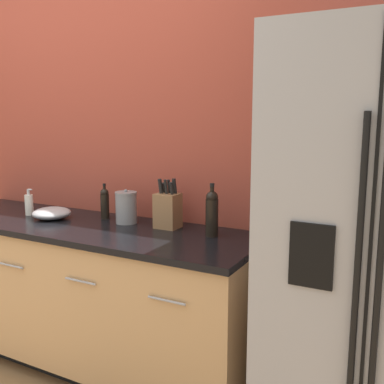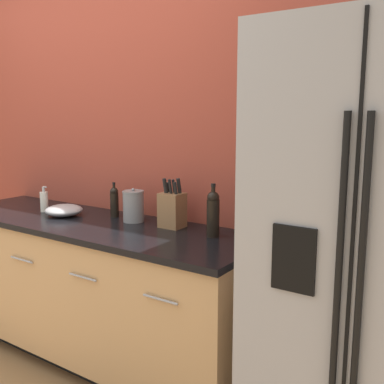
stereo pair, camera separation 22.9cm
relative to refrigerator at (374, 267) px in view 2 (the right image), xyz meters
name	(u,v)px [view 2 (the right image)]	position (x,y,z in m)	size (l,w,h in m)	color
wall_back	(101,150)	(-1.90, 0.39, 0.36)	(10.00, 0.05, 2.60)	#993D2D
counter_unit	(94,289)	(-1.65, 0.05, -0.48)	(2.20, 0.64, 0.90)	black
refrigerator	(374,267)	(0.00, 0.00, 0.00)	(0.88, 0.75, 1.88)	#9E9EA0
knife_block	(172,209)	(-1.15, 0.20, 0.07)	(0.13, 0.11, 0.29)	olive
wine_bottle	(213,213)	(-0.84, 0.15, 0.09)	(0.07, 0.07, 0.29)	black
soap_dispenser	(44,201)	(-2.11, 0.06, 0.03)	(0.06, 0.05, 0.17)	silver
oil_bottle	(114,201)	(-1.61, 0.21, 0.06)	(0.05, 0.05, 0.22)	black
steel_canister	(133,206)	(-1.43, 0.18, 0.05)	(0.13, 0.13, 0.21)	gray
mixing_bowl	(64,210)	(-1.90, 0.05, -0.01)	(0.24, 0.24, 0.07)	#A3A3A5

